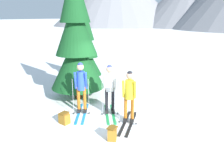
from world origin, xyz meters
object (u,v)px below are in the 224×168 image
(skier_in_white, at_px, (110,86))
(pine_tree_mid, at_px, (76,41))
(skier_in_blue, at_px, (81,85))
(skier_in_yellow, at_px, (129,94))
(backpack_on_snow_front, at_px, (112,133))
(pine_tree_near, at_px, (87,50))
(backpack_on_snow_beside, at_px, (64,118))

(skier_in_white, relative_size, pine_tree_mid, 0.34)
(skier_in_white, height_order, pine_tree_mid, pine_tree_mid)
(skier_in_blue, relative_size, skier_in_yellow, 1.01)
(skier_in_blue, relative_size, skier_in_white, 1.04)
(skier_in_blue, distance_m, pine_tree_mid, 2.03)
(pine_tree_mid, bearing_deg, backpack_on_snow_front, -36.23)
(backpack_on_snow_front, bearing_deg, pine_tree_near, 133.07)
(skier_in_blue, xyz_separation_m, pine_tree_mid, (-1.04, 1.10, 1.35))
(skier_in_yellow, xyz_separation_m, pine_tree_mid, (-2.82, 0.92, 1.42))
(pine_tree_mid, height_order, backpack_on_snow_front, pine_tree_mid)
(skier_in_yellow, distance_m, pine_tree_near, 5.24)
(pine_tree_mid, height_order, backpack_on_snow_beside, pine_tree_mid)
(skier_in_blue, distance_m, backpack_on_snow_front, 2.29)
(pine_tree_near, relative_size, backpack_on_snow_beside, 9.59)
(skier_in_blue, relative_size, backpack_on_snow_front, 4.67)
(pine_tree_mid, bearing_deg, skier_in_blue, -46.59)
(backpack_on_snow_front, bearing_deg, skier_in_yellow, 93.76)
(skier_in_white, xyz_separation_m, backpack_on_snow_front, (0.98, -1.49, -0.81))
(skier_in_white, xyz_separation_m, pine_tree_near, (-3.17, 2.95, 0.67))
(skier_in_yellow, height_order, pine_tree_near, pine_tree_near)
(backpack_on_snow_front, bearing_deg, pine_tree_mid, 143.77)
(pine_tree_mid, relative_size, backpack_on_snow_beside, 13.76)
(pine_tree_near, bearing_deg, skier_in_blue, -56.16)
(skier_in_yellow, relative_size, pine_tree_mid, 0.35)
(pine_tree_near, bearing_deg, skier_in_yellow, -38.48)
(backpack_on_snow_beside, bearing_deg, backpack_on_snow_front, -1.49)
(skier_in_blue, xyz_separation_m, pine_tree_near, (-2.29, 3.41, 0.62))
(skier_in_yellow, bearing_deg, pine_tree_near, 141.52)
(skier_in_white, relative_size, backpack_on_snow_front, 4.50)
(skier_in_yellow, bearing_deg, backpack_on_snow_beside, -146.44)
(skier_in_white, bearing_deg, pine_tree_mid, 161.62)
(skier_in_white, bearing_deg, skier_in_yellow, -17.60)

